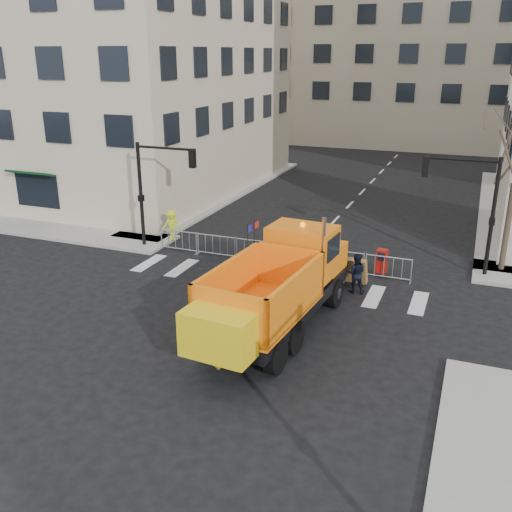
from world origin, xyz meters
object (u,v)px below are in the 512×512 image
at_px(cop_a, 300,262).
at_px(cop_c, 337,265).
at_px(plow_truck, 277,286).
at_px(newspaper_box, 382,261).
at_px(cop_b, 356,273).
at_px(worker, 172,225).

distance_m(cop_a, cop_c, 1.65).
bearing_deg(plow_truck, cop_c, -4.58).
relative_size(cop_a, newspaper_box, 1.51).
distance_m(cop_b, cop_c, 1.18).
bearing_deg(cop_b, cop_c, -45.81).
bearing_deg(cop_b, plow_truck, 58.10).
relative_size(cop_a, cop_b, 0.97).
relative_size(cop_a, cop_c, 0.95).
relative_size(cop_a, worker, 1.02).
bearing_deg(worker, cop_a, -41.16).
xyz_separation_m(cop_c, worker, (-9.46, 2.30, 0.10)).
bearing_deg(cop_b, cop_a, -19.72).
relative_size(plow_truck, newspaper_box, 9.69).
bearing_deg(newspaper_box, worker, -175.55).
height_order(cop_c, worker, worker).
distance_m(cop_a, newspaper_box, 3.76).
distance_m(cop_c, worker, 9.73).
bearing_deg(cop_c, cop_a, -61.98).
height_order(plow_truck, cop_a, plow_truck).
xyz_separation_m(cop_a, worker, (-7.83, 2.55, 0.14)).
height_order(plow_truck, cop_b, plow_truck).
relative_size(cop_c, worker, 1.06).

